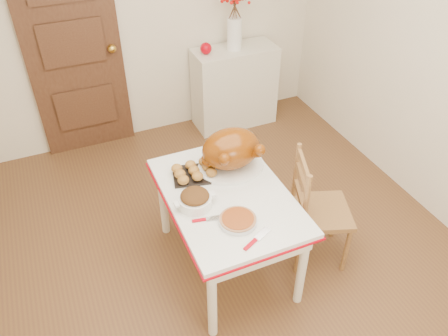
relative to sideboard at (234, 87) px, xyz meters
name	(u,v)px	position (x,y,z in m)	size (l,w,h in m)	color
floor	(234,257)	(-0.81, -1.78, -0.42)	(3.50, 4.00, 0.00)	#57341F
wall_back	(145,13)	(-0.81, 0.22, 0.83)	(3.50, 0.00, 2.50)	beige
door_back	(73,49)	(-1.51, 0.19, 0.61)	(0.85, 0.06, 2.06)	#3E2115
sideboard	(234,87)	(0.00, 0.00, 0.00)	(0.85, 0.38, 0.85)	beige
kitchen_table	(227,230)	(-0.88, -1.80, -0.08)	(0.80, 1.16, 0.69)	white
chair_oak	(322,209)	(-0.22, -1.98, 0.03)	(0.40, 0.40, 0.91)	olive
berry_vase	(235,17)	(-0.01, 0.00, 0.75)	(0.33, 0.33, 0.65)	white
apple	(206,48)	(-0.31, 0.00, 0.48)	(0.11, 0.11, 0.11)	#B1000D
turkey_platter	(231,151)	(-0.74, -1.56, 0.42)	(0.48, 0.39, 0.30)	#783F0A
pumpkin_pie	(238,219)	(-0.93, -2.08, 0.30)	(0.24, 0.24, 0.05)	#84360F
stuffing_dish	(195,199)	(-1.12, -1.83, 0.32)	(0.28, 0.22, 0.11)	#5E3412
rolls_tray	(194,171)	(-1.02, -1.54, 0.31)	(0.29, 0.23, 0.08)	#AE7B33
pie_server	(257,239)	(-0.88, -2.25, 0.28)	(0.23, 0.07, 0.01)	silver
carving_knife	(211,218)	(-1.07, -1.99, 0.28)	(0.24, 0.06, 0.01)	silver
drinking_glass	(213,149)	(-0.80, -1.36, 0.32)	(0.06, 0.06, 0.11)	white
shaker_pair	(244,145)	(-0.57, -1.40, 0.32)	(0.09, 0.04, 0.09)	white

